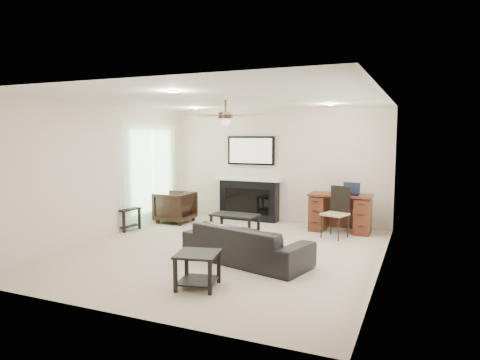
{
  "coord_description": "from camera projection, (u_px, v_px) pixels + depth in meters",
  "views": [
    {
      "loc": [
        3.01,
        -6.31,
        1.93
      ],
      "look_at": [
        0.04,
        0.61,
        1.14
      ],
      "focal_mm": 32.0,
      "sensor_mm": 36.0,
      "label": 1
    }
  ],
  "objects": [
    {
      "name": "desk",
      "position": [
        340.0,
        213.0,
        8.53
      ],
      "size": [
        1.22,
        0.56,
        0.76
      ],
      "primitive_type": "cube",
      "color": "#3A130E",
      "rests_on": "ground"
    },
    {
      "name": "desk_chair",
      "position": [
        335.0,
        212.0,
        8.01
      ],
      "size": [
        0.54,
        0.55,
        0.97
      ],
      "primitive_type": "cube",
      "rotation": [
        0.0,
        0.0,
        -0.33
      ],
      "color": "black",
      "rests_on": "ground"
    },
    {
      "name": "end_table_left",
      "position": [
        124.0,
        219.0,
        8.73
      ],
      "size": [
        0.57,
        0.57,
        0.45
      ],
      "primitive_type": "cube",
      "rotation": [
        0.0,
        0.0,
        -0.15
      ],
      "color": "black",
      "rests_on": "ground"
    },
    {
      "name": "end_table_near",
      "position": [
        198.0,
        270.0,
        5.41
      ],
      "size": [
        0.62,
        0.62,
        0.45
      ],
      "primitive_type": "cube",
      "rotation": [
        0.0,
        0.0,
        0.21
      ],
      "color": "black",
      "rests_on": "ground"
    },
    {
      "name": "laptop",
      "position": [
        351.0,
        189.0,
        8.38
      ],
      "size": [
        0.33,
        0.24,
        0.23
      ],
      "primitive_type": "cube",
      "color": "black",
      "rests_on": "desk"
    },
    {
      "name": "fireplace_unit",
      "position": [
        249.0,
        178.0,
        9.63
      ],
      "size": [
        1.52,
        0.34,
        1.91
      ],
      "primitive_type": "cube",
      "color": "black",
      "rests_on": "ground"
    },
    {
      "name": "room_shell",
      "position": [
        235.0,
        150.0,
        6.97
      ],
      "size": [
        5.5,
        5.54,
        2.52
      ],
      "color": "beige",
      "rests_on": "ground"
    },
    {
      "name": "armchair",
      "position": [
        175.0,
        207.0,
        9.47
      ],
      "size": [
        0.76,
        0.74,
        0.69
      ],
      "primitive_type": "imported",
      "rotation": [
        0.0,
        0.0,
        -1.58
      ],
      "color": "black",
      "rests_on": "ground"
    },
    {
      "name": "sofa",
      "position": [
        246.0,
        243.0,
        6.49
      ],
      "size": [
        2.12,
        1.26,
        0.58
      ],
      "primitive_type": "imported",
      "rotation": [
        0.0,
        0.0,
        2.88
      ],
      "color": "black",
      "rests_on": "ground"
    },
    {
      "name": "coffee_table",
      "position": [
        235.0,
        224.0,
        8.31
      ],
      "size": [
        0.93,
        0.55,
        0.4
      ],
      "primitive_type": "cube",
      "rotation": [
        0.0,
        0.0,
        -0.06
      ],
      "color": "black",
      "rests_on": "ground"
    }
  ]
}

